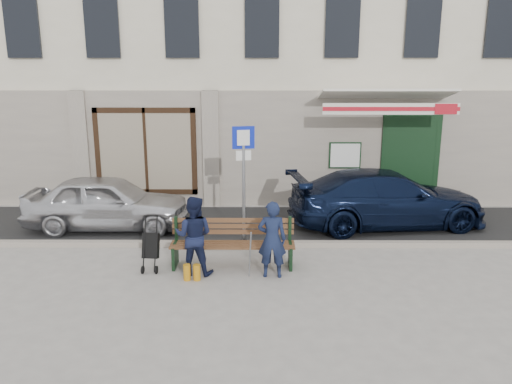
{
  "coord_description": "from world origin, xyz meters",
  "views": [
    {
      "loc": [
        -0.08,
        -8.74,
        3.72
      ],
      "look_at": [
        -0.14,
        1.6,
        1.2
      ],
      "focal_mm": 35.0,
      "sensor_mm": 36.0,
      "label": 1
    }
  ],
  "objects_px": {
    "car_navy": "(387,198)",
    "car_silver": "(108,202)",
    "woman": "(194,236)",
    "man": "(272,239)",
    "bench": "(230,244)",
    "stroller": "(151,247)",
    "parking_sign": "(244,166)"
  },
  "relations": [
    {
      "from": "car_silver",
      "to": "car_navy",
      "type": "distance_m",
      "value": 6.75
    },
    {
      "from": "man",
      "to": "woman",
      "type": "relative_size",
      "value": 0.97
    },
    {
      "from": "parking_sign",
      "to": "car_silver",
      "type": "bearing_deg",
      "value": 151.01
    },
    {
      "from": "car_navy",
      "to": "stroller",
      "type": "xyz_separation_m",
      "value": [
        -5.18,
        -2.83,
        -0.23
      ]
    },
    {
      "from": "parking_sign",
      "to": "man",
      "type": "height_order",
      "value": "parking_sign"
    },
    {
      "from": "car_silver",
      "to": "stroller",
      "type": "bearing_deg",
      "value": -148.75
    },
    {
      "from": "man",
      "to": "car_silver",
      "type": "bearing_deg",
      "value": -34.01
    },
    {
      "from": "car_navy",
      "to": "woman",
      "type": "height_order",
      "value": "woman"
    },
    {
      "from": "man",
      "to": "woman",
      "type": "xyz_separation_m",
      "value": [
        -1.45,
        0.14,
        0.02
      ]
    },
    {
      "from": "man",
      "to": "stroller",
      "type": "relative_size",
      "value": 1.39
    },
    {
      "from": "car_silver",
      "to": "car_navy",
      "type": "relative_size",
      "value": 0.81
    },
    {
      "from": "car_navy",
      "to": "woman",
      "type": "xyz_separation_m",
      "value": [
        -4.33,
        -3.0,
        0.05
      ]
    },
    {
      "from": "bench",
      "to": "stroller",
      "type": "distance_m",
      "value": 1.51
    },
    {
      "from": "car_navy",
      "to": "parking_sign",
      "type": "distance_m",
      "value": 3.82
    },
    {
      "from": "car_silver",
      "to": "bench",
      "type": "distance_m",
      "value": 3.9
    },
    {
      "from": "car_navy",
      "to": "car_silver",
      "type": "bearing_deg",
      "value": 84.34
    },
    {
      "from": "car_silver",
      "to": "woman",
      "type": "xyz_separation_m",
      "value": [
        2.42,
        -2.73,
        0.09
      ]
    },
    {
      "from": "car_silver",
      "to": "stroller",
      "type": "distance_m",
      "value": 3.01
    },
    {
      "from": "car_silver",
      "to": "woman",
      "type": "relative_size",
      "value": 2.58
    },
    {
      "from": "stroller",
      "to": "man",
      "type": "bearing_deg",
      "value": -1.72
    },
    {
      "from": "parking_sign",
      "to": "man",
      "type": "distance_m",
      "value": 2.19
    },
    {
      "from": "car_navy",
      "to": "parking_sign",
      "type": "bearing_deg",
      "value": 102.39
    },
    {
      "from": "car_silver",
      "to": "man",
      "type": "bearing_deg",
      "value": -126.83
    },
    {
      "from": "bench",
      "to": "woman",
      "type": "xyz_separation_m",
      "value": [
        -0.65,
        -0.34,
        0.29
      ]
    },
    {
      "from": "man",
      "to": "bench",
      "type": "bearing_deg",
      "value": -28.77
    },
    {
      "from": "bench",
      "to": "woman",
      "type": "relative_size",
      "value": 1.61
    },
    {
      "from": "stroller",
      "to": "car_navy",
      "type": "bearing_deg",
      "value": 34.67
    },
    {
      "from": "bench",
      "to": "man",
      "type": "distance_m",
      "value": 0.97
    },
    {
      "from": "car_navy",
      "to": "man",
      "type": "distance_m",
      "value": 4.26
    },
    {
      "from": "car_navy",
      "to": "woman",
      "type": "relative_size",
      "value": 3.19
    },
    {
      "from": "car_navy",
      "to": "woman",
      "type": "bearing_deg",
      "value": 116.8
    },
    {
      "from": "woman",
      "to": "stroller",
      "type": "height_order",
      "value": "woman"
    }
  ]
}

